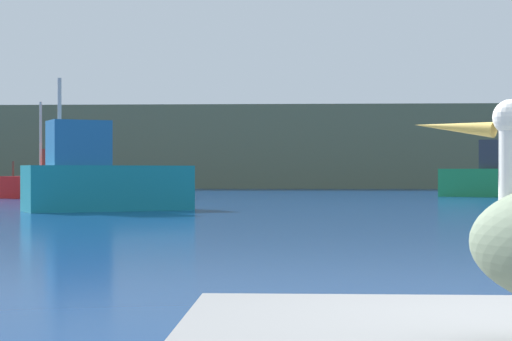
# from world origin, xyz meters

# --- Properties ---
(hillside_backdrop) EXTENTS (140.00, 11.52, 5.97)m
(hillside_backdrop) POSITION_xyz_m (0.00, 65.93, 2.99)
(hillside_backdrop) COLOR #5B664C
(hillside_backdrop) RESTS_ON ground
(fishing_boat_red) EXTENTS (8.21, 3.77, 4.45)m
(fishing_boat_red) POSITION_xyz_m (-11.18, 37.17, 0.74)
(fishing_boat_red) COLOR red
(fishing_boat_red) RESTS_ON ground
(fishing_boat_teal) EXTENTS (5.35, 3.86, 4.13)m
(fishing_boat_teal) POSITION_xyz_m (-7.58, 24.48, 1.02)
(fishing_boat_teal) COLOR teal
(fishing_boat_teal) RESTS_ON ground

